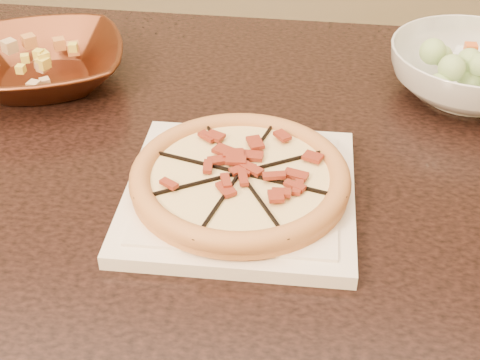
{
  "coord_description": "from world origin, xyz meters",
  "views": [
    {
      "loc": [
        0.32,
        -0.77,
        1.26
      ],
      "look_at": [
        0.26,
        -0.14,
        0.78
      ],
      "focal_mm": 50.0,
      "sensor_mm": 36.0,
      "label": 1
    }
  ],
  "objects_px": {
    "bronze_bowl": "(42,65)",
    "dining_table": "(195,198)",
    "plate": "(240,193)",
    "salad_bowl": "(470,71)",
    "pizza": "(240,177)"
  },
  "relations": [
    {
      "from": "plate",
      "to": "pizza",
      "type": "height_order",
      "value": "pizza"
    },
    {
      "from": "pizza",
      "to": "salad_bowl",
      "type": "xyz_separation_m",
      "value": [
        0.31,
        0.29,
        0.0
      ]
    },
    {
      "from": "bronze_bowl",
      "to": "salad_bowl",
      "type": "relative_size",
      "value": 1.03
    },
    {
      "from": "pizza",
      "to": "salad_bowl",
      "type": "relative_size",
      "value": 1.08
    },
    {
      "from": "dining_table",
      "to": "pizza",
      "type": "distance_m",
      "value": 0.22
    },
    {
      "from": "plate",
      "to": "dining_table",
      "type": "bearing_deg",
      "value": 120.74
    },
    {
      "from": "dining_table",
      "to": "plate",
      "type": "distance_m",
      "value": 0.2
    },
    {
      "from": "pizza",
      "to": "bronze_bowl",
      "type": "bearing_deg",
      "value": 142.24
    },
    {
      "from": "pizza",
      "to": "bronze_bowl",
      "type": "relative_size",
      "value": 1.05
    },
    {
      "from": "plate",
      "to": "salad_bowl",
      "type": "bearing_deg",
      "value": 43.05
    },
    {
      "from": "pizza",
      "to": "bronze_bowl",
      "type": "height_order",
      "value": "bronze_bowl"
    },
    {
      "from": "dining_table",
      "to": "plate",
      "type": "xyz_separation_m",
      "value": [
        0.08,
        -0.14,
        0.13
      ]
    },
    {
      "from": "dining_table",
      "to": "pizza",
      "type": "xyz_separation_m",
      "value": [
        0.08,
        -0.14,
        0.15
      ]
    },
    {
      "from": "plate",
      "to": "salad_bowl",
      "type": "relative_size",
      "value": 1.13
    },
    {
      "from": "bronze_bowl",
      "to": "dining_table",
      "type": "bearing_deg",
      "value": -25.67
    }
  ]
}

